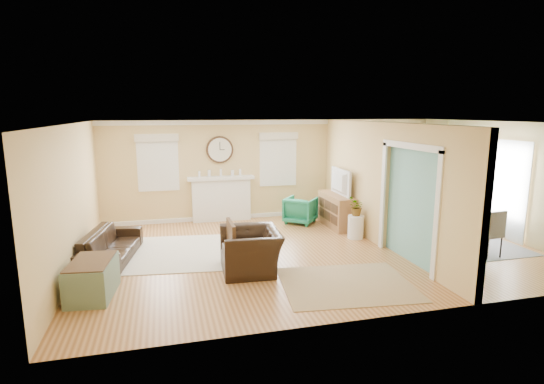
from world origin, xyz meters
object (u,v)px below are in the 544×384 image
object	(u,v)px
sofa	(111,245)
eames_chair	(251,251)
credenza	(336,210)
dining_table	(447,227)
green_chair	(301,210)

from	to	relation	value
sofa	eames_chair	xyz separation A→B (m)	(2.48, -1.21, 0.08)
credenza	dining_table	world-z (taller)	credenza
sofa	eames_chair	bearing A→B (deg)	-106.49
eames_chair	dining_table	size ratio (longest dim) A/B	0.70
sofa	credenza	world-z (taller)	credenza
eames_chair	dining_table	distance (m)	4.69
credenza	dining_table	xyz separation A→B (m)	(1.95, -1.67, -0.11)
green_chair	eames_chair	bearing A→B (deg)	96.48
credenza	dining_table	size ratio (longest dim) A/B	0.86
green_chair	dining_table	world-z (taller)	green_chair
eames_chair	credenza	bearing A→B (deg)	135.68
green_chair	sofa	bearing A→B (deg)	60.92
eames_chair	credenza	distance (m)	3.62
eames_chair	green_chair	distance (m)	3.50
eames_chair	credenza	size ratio (longest dim) A/B	0.82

